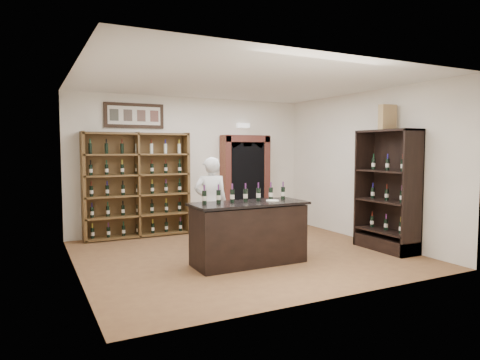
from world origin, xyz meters
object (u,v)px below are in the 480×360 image
(side_cabinet, at_px, (388,209))
(shopkeeper, at_px, (211,203))
(wine_shelf, at_px, (137,185))
(wine_crate, at_px, (387,117))
(tasting_counter, at_px, (249,233))
(counter_bottle_0, at_px, (204,197))

(side_cabinet, height_order, shopkeeper, side_cabinet)
(wine_shelf, height_order, wine_crate, wine_crate)
(wine_shelf, xyz_separation_m, tasting_counter, (1.10, -2.93, -0.61))
(counter_bottle_0, height_order, shopkeeper, shopkeeper)
(wine_shelf, xyz_separation_m, side_cabinet, (3.82, -3.23, -0.35))
(wine_shelf, height_order, shopkeeper, wine_shelf)
(tasting_counter, height_order, wine_crate, wine_crate)
(tasting_counter, relative_size, counter_bottle_0, 6.27)
(tasting_counter, bearing_deg, wine_shelf, 110.56)
(counter_bottle_0, xyz_separation_m, shopkeeper, (0.58, 1.12, -0.25))
(counter_bottle_0, relative_size, shopkeeper, 0.18)
(counter_bottle_0, bearing_deg, wine_shelf, 97.68)
(side_cabinet, relative_size, shopkeeper, 1.29)
(wine_shelf, distance_m, tasting_counter, 3.19)
(counter_bottle_0, bearing_deg, wine_crate, -6.00)
(wine_crate, bearing_deg, counter_bottle_0, 177.72)
(tasting_counter, relative_size, shopkeeper, 1.10)
(counter_bottle_0, relative_size, wine_crate, 0.66)
(tasting_counter, distance_m, wine_crate, 3.34)
(side_cabinet, distance_m, shopkeeper, 3.25)
(wine_shelf, distance_m, wine_crate, 5.14)
(counter_bottle_0, distance_m, wine_crate, 3.70)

